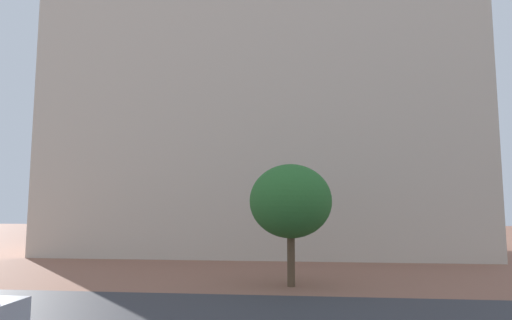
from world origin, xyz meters
TOP-DOWN VIEW (x-y plane):
  - ground_plane at (0.00, 10.00)m, footprint 120.00×120.00m
  - landmark_building at (-1.73, 26.85)m, footprint 28.63×11.24m
  - tree_curb_far at (1.01, 13.72)m, footprint 3.35×3.35m

SIDE VIEW (x-z plane):
  - ground_plane at x=0.00m, z-range 0.00..0.00m
  - tree_curb_far at x=1.01m, z-range 0.94..5.86m
  - landmark_building at x=-1.73m, z-range -6.47..26.71m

